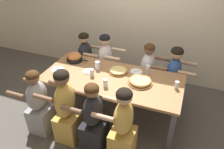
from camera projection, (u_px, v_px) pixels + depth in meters
ground_plane at (112, 113)px, 3.73m from camera, size 18.00×18.00×0.00m
dining_table at (112, 81)px, 3.37m from camera, size 2.13×0.95×0.74m
pizza_board_main at (140, 81)px, 3.18m from camera, size 0.37×0.37×0.07m
pizza_board_second at (118, 71)px, 3.44m from camera, size 0.30×0.30×0.05m
skillet_bowl at (75, 57)px, 3.73m from camera, size 0.38×0.26×0.15m
empty_plate_a at (124, 92)px, 3.00m from camera, size 0.22×0.22×0.02m
empty_plate_b at (58, 70)px, 3.51m from camera, size 0.20×0.20×0.02m
empty_plate_c at (136, 72)px, 3.45m from camera, size 0.19×0.19×0.02m
empty_plate_d at (89, 71)px, 3.46m from camera, size 0.19×0.19×0.02m
drinking_glass_a at (92, 73)px, 3.33m from camera, size 0.07×0.07×0.12m
drinking_glass_b at (177, 86)px, 3.06m from camera, size 0.06×0.06×0.12m
drinking_glass_c at (148, 70)px, 3.39m from camera, size 0.07×0.07×0.14m
drinking_glass_d at (106, 83)px, 3.09m from camera, size 0.07×0.07×0.12m
drinking_glass_e at (98, 66)px, 3.49m from camera, size 0.08×0.08×0.14m
diner_far_left at (86, 61)px, 4.25m from camera, size 0.51×0.40×1.08m
diner_far_midleft at (105, 64)px, 4.12m from camera, size 0.51×0.40×1.11m
diner_far_midright at (147, 74)px, 3.89m from camera, size 0.51×0.40×1.07m
diner_near_left at (39, 105)px, 3.19m from camera, size 0.51×0.40×1.06m
diner_far_right at (173, 78)px, 3.75m from camera, size 0.51×0.40×1.08m
diner_near_midright at (123, 127)px, 2.79m from camera, size 0.51×0.40×1.11m
diner_near_midleft at (66, 109)px, 3.02m from camera, size 0.51×0.40×1.18m
diner_near_center at (93, 120)px, 2.92m from camera, size 0.51×0.40×1.07m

